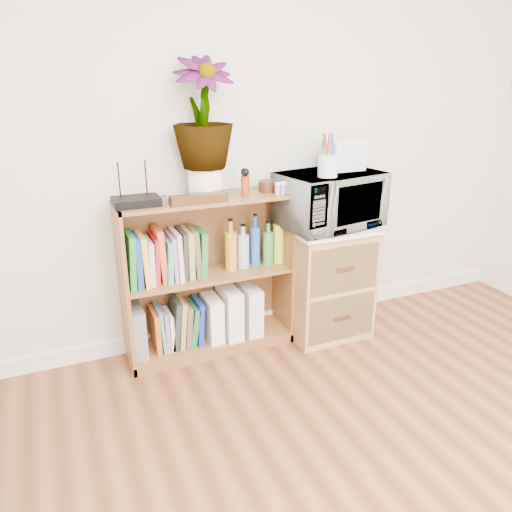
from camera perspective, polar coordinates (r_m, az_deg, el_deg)
skirting_board at (r=3.36m, az=-0.25°, el=-7.29°), size 4.00×0.02×0.10m
bookshelf at (r=2.95m, az=-5.47°, el=-2.35°), size 1.00×0.30×0.95m
wicker_unit at (r=3.23m, az=7.81°, el=-2.84°), size 0.50×0.45×0.70m
microwave at (r=3.05m, az=8.39°, el=6.38°), size 0.66×0.50×0.33m
pen_cup at (r=2.88m, az=8.21°, el=10.16°), size 0.11×0.11×0.12m
small_appliance at (r=3.11m, az=9.95°, el=11.27°), size 0.22×0.18×0.17m
router at (r=2.69m, az=-13.53°, el=6.09°), size 0.24×0.16×0.04m
white_bowl at (r=2.73m, az=-8.76°, el=6.48°), size 0.13×0.13×0.03m
plant_pot at (r=2.81m, az=-5.80°, el=8.35°), size 0.19×0.19×0.16m
potted_plant at (r=2.76m, az=-6.08°, el=15.94°), size 0.33×0.33×0.58m
trinket_box at (r=2.69m, az=-6.54°, el=6.55°), size 0.31×0.08×0.05m
kokeshi_doll at (r=2.83m, az=-1.25°, el=8.01°), size 0.05×0.05×0.11m
wooden_bowl at (r=2.94m, az=1.32°, el=7.99°), size 0.11×0.11×0.06m
paint_jars at (r=2.87m, az=3.06°, el=7.59°), size 0.10×0.04×0.05m
file_box at (r=2.98m, az=-13.58°, el=-8.22°), size 0.09×0.23×0.29m
magazine_holder_left at (r=3.06m, az=-5.02°, el=-7.05°), size 0.09×0.22×0.27m
magazine_holder_mid at (r=3.08m, az=-3.06°, el=-6.35°), size 0.10×0.25×0.31m
magazine_holder_right at (r=3.13m, az=-0.78°, el=-6.01°), size 0.10×0.24×0.30m
cookbooks at (r=2.84m, az=-10.29°, el=-0.04°), size 0.45×0.20×0.31m
liquor_bottles at (r=2.99m, az=-0.21°, el=1.50°), size 0.38×0.07×0.31m
lower_books at (r=3.02m, az=-9.02°, el=-7.74°), size 0.30×0.19×0.30m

